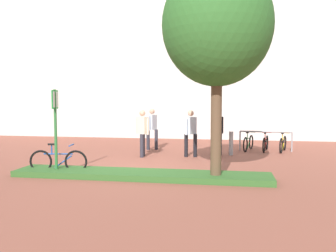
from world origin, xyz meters
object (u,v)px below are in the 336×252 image
at_px(person_suited_dark, 218,130).
at_px(person_shirt_white, 152,126).
at_px(bollard_steel, 231,143).
at_px(person_shirt_blue, 191,130).
at_px(person_casual_tan, 142,130).
at_px(bike_at_sign, 58,161).
at_px(bike_rack_cluster, 265,143).
at_px(parking_sign_post, 55,119).
at_px(tree_sidewalk, 217,26).

bearing_deg(person_suited_dark, person_shirt_white, 158.85).
height_order(bollard_steel, person_shirt_blue, person_shirt_blue).
relative_size(bollard_steel, person_casual_tan, 0.52).
relative_size(person_shirt_blue, person_casual_tan, 1.00).
distance_m(person_suited_dark, person_shirt_white, 2.99).
xyz_separation_m(bike_at_sign, person_suited_dark, (4.45, 3.99, 0.63)).
bearing_deg(person_casual_tan, person_suited_dark, 15.27).
xyz_separation_m(person_shirt_blue, person_casual_tan, (-1.76, -0.24, 0.00)).
bearing_deg(bike_rack_cluster, person_shirt_white, -175.52).
bearing_deg(person_casual_tan, bollard_steel, 15.76).
bearing_deg(person_shirt_white, person_shirt_blue, -41.54).
bearing_deg(bike_rack_cluster, parking_sign_post, -138.12).
distance_m(bike_at_sign, person_shirt_blue, 4.95).
bearing_deg(person_shirt_blue, bike_at_sign, -134.79).
xyz_separation_m(tree_sidewalk, bollard_steel, (0.42, 4.39, -3.51)).
bearing_deg(bollard_steel, person_casual_tan, -164.24).
xyz_separation_m(person_shirt_blue, person_suited_dark, (0.99, 0.51, 0.00)).
relative_size(parking_sign_post, person_shirt_blue, 1.39).
height_order(bike_rack_cluster, person_shirt_blue, person_shirt_blue).
height_order(bike_at_sign, person_suited_dark, person_suited_dark).
bearing_deg(parking_sign_post, tree_sidewalk, -0.51).
bearing_deg(tree_sidewalk, bollard_steel, 84.48).
bearing_deg(parking_sign_post, person_suited_dark, 43.55).
bearing_deg(bike_rack_cluster, tree_sidewalk, -107.82).
relative_size(bike_at_sign, person_shirt_blue, 0.97).
bearing_deg(person_shirt_blue, person_suited_dark, 27.13).
bearing_deg(parking_sign_post, bollard_steel, 41.70).
distance_m(parking_sign_post, bike_rack_cluster, 8.53).
bearing_deg(person_shirt_blue, bollard_steel, 24.48).
relative_size(bollard_steel, person_shirt_blue, 0.52).
distance_m(tree_sidewalk, person_suited_dark, 5.17).
height_order(parking_sign_post, person_casual_tan, parking_sign_post).
xyz_separation_m(tree_sidewalk, parking_sign_post, (-4.46, 0.04, -2.39)).
xyz_separation_m(bike_rack_cluster, person_shirt_blue, (-2.87, -1.95, 0.63)).
height_order(person_casual_tan, person_suited_dark, same).
bearing_deg(tree_sidewalk, bike_at_sign, 176.93).
bearing_deg(tree_sidewalk, person_shirt_white, 118.11).
bearing_deg(bike_at_sign, parking_sign_post, -78.80).
bearing_deg(person_casual_tan, parking_sign_post, -115.69).
distance_m(parking_sign_post, person_shirt_white, 5.55).
xyz_separation_m(person_casual_tan, person_suited_dark, (2.76, 0.75, 0.00)).
distance_m(tree_sidewalk, person_shirt_blue, 4.88).
xyz_separation_m(parking_sign_post, bike_rack_cluster, (6.29, 5.64, -1.22)).
relative_size(parking_sign_post, bike_at_sign, 1.43).
relative_size(bollard_steel, person_suited_dark, 0.52).
xyz_separation_m(bike_at_sign, person_casual_tan, (1.70, 3.24, 0.63)).
bearing_deg(tree_sidewalk, parking_sign_post, 179.49).
relative_size(bike_at_sign, bollard_steel, 1.86).
relative_size(bike_rack_cluster, person_casual_tan, 1.22).
distance_m(tree_sidewalk, bike_at_sign, 5.78).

